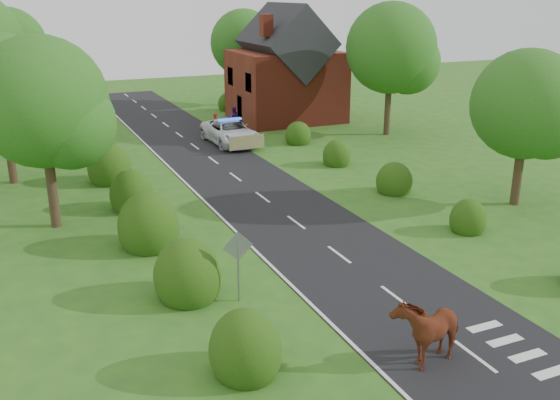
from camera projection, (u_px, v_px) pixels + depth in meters
name	position (u px, v px, depth m)	size (l,w,h in m)	color
ground	(396.00, 298.00, 21.41)	(120.00, 120.00, 0.00)	#2C5F20
road	(242.00, 182.00, 34.39)	(6.00, 70.00, 0.02)	black
road_markings	(227.00, 196.00, 31.98)	(4.96, 70.00, 0.01)	white
hedgerow_left	(135.00, 202.00, 28.78)	(2.75, 50.41, 3.00)	#1B4810
hedgerow_right	(381.00, 176.00, 33.48)	(2.10, 45.78, 2.10)	#1B4810
tree_left_a	(49.00, 108.00, 26.21)	(5.74, 5.60, 8.38)	#332316
tree_left_b	(6.00, 91.00, 32.66)	(5.74, 5.60, 8.07)	#332316
tree_left_d	(12.00, 48.00, 50.17)	(6.15, 6.00, 8.89)	#332316
tree_right_a	(532.00, 109.00, 29.31)	(5.33, 5.20, 7.56)	#332316
tree_right_b	(395.00, 52.00, 43.94)	(6.56, 6.40, 9.40)	#332316
tree_right_c	(247.00, 46.00, 56.06)	(6.15, 6.00, 8.58)	#332316
road_sign	(238.00, 256.00, 20.68)	(1.06, 0.08, 2.53)	gray
house	(286.00, 73.00, 49.84)	(8.00, 7.40, 9.17)	maroon
cow	(427.00, 332.00, 17.62)	(1.26, 2.38, 1.69)	brown
police_van	(230.00, 132.00, 42.72)	(2.87, 5.99, 1.78)	silver
pedestrian_red	(215.00, 124.00, 45.56)	(0.58, 0.38, 1.58)	#A7211D
pedestrian_purple	(234.00, 118.00, 47.39)	(0.84, 0.66, 1.73)	#4F2577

